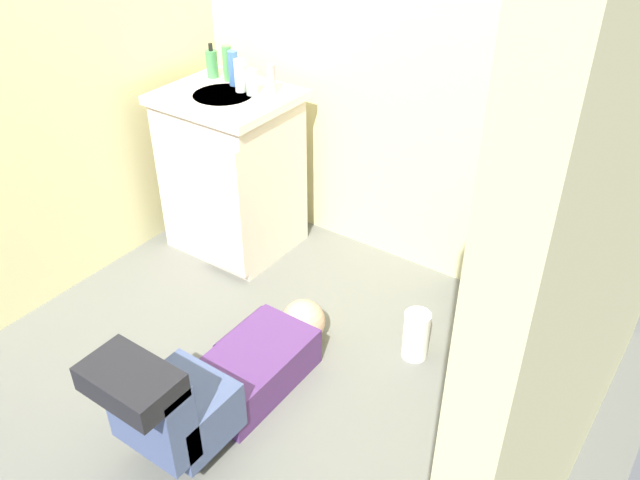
# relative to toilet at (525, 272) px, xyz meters

# --- Properties ---
(ground_plane) EXTENTS (2.71, 2.94, 0.04)m
(ground_plane) POSITION_rel_toilet_xyz_m (-0.76, -0.70, -0.39)
(ground_plane) COLOR slate
(wall_back) EXTENTS (2.37, 0.08, 2.40)m
(wall_back) POSITION_rel_toilet_xyz_m (-0.76, 0.31, 0.83)
(wall_back) COLOR beige
(wall_back) RESTS_ON ground_plane
(wall_left) EXTENTS (0.08, 1.94, 2.40)m
(wall_left) POSITION_rel_toilet_xyz_m (-1.90, -0.70, 0.83)
(wall_left) COLOR beige
(wall_left) RESTS_ON ground_plane
(wall_right) EXTENTS (0.08, 1.94, 2.40)m
(wall_right) POSITION_rel_toilet_xyz_m (0.39, -0.70, 0.83)
(wall_right) COLOR beige
(wall_right) RESTS_ON ground_plane
(toilet) EXTENTS (0.36, 0.46, 0.75)m
(toilet) POSITION_rel_toilet_xyz_m (0.00, 0.00, 0.00)
(toilet) COLOR silver
(toilet) RESTS_ON ground_plane
(vanity_cabinet) EXTENTS (0.60, 0.53, 0.82)m
(vanity_cabinet) POSITION_rel_toilet_xyz_m (-1.47, -0.10, 0.05)
(vanity_cabinet) COLOR beige
(vanity_cabinet) RESTS_ON ground_plane
(faucet) EXTENTS (0.02, 0.02, 0.10)m
(faucet) POSITION_rel_toilet_xyz_m (-1.47, 0.05, 0.50)
(faucet) COLOR silver
(faucet) RESTS_ON vanity_cabinet
(person_plumber) EXTENTS (0.39, 1.06, 0.52)m
(person_plumber) POSITION_rel_toilet_xyz_m (-0.75, -1.01, -0.19)
(person_plumber) COLOR #512D6B
(person_plumber) RESTS_ON ground_plane
(tissue_box) EXTENTS (0.22, 0.11, 0.10)m
(tissue_box) POSITION_rel_toilet_xyz_m (-0.05, 0.09, 0.43)
(tissue_box) COLOR silver
(tissue_box) RESTS_ON toilet
(toiletry_bag) EXTENTS (0.12, 0.09, 0.11)m
(toiletry_bag) POSITION_rel_toilet_xyz_m (0.10, 0.09, 0.44)
(toiletry_bag) COLOR #B22D3F
(toiletry_bag) RESTS_ON toilet
(soap_dispenser) EXTENTS (0.06, 0.06, 0.17)m
(soap_dispenser) POSITION_rel_toilet_xyz_m (-1.66, 0.03, 0.52)
(soap_dispenser) COLOR #458D4F
(soap_dispenser) RESTS_ON vanity_cabinet
(bottle_green) EXTENTS (0.04, 0.04, 0.17)m
(bottle_green) POSITION_rel_toilet_xyz_m (-1.57, 0.04, 0.54)
(bottle_green) COLOR #4E9D51
(bottle_green) RESTS_ON vanity_cabinet
(bottle_blue) EXTENTS (0.05, 0.05, 0.16)m
(bottle_blue) POSITION_rel_toilet_xyz_m (-1.51, 0.01, 0.53)
(bottle_blue) COLOR #406BB1
(bottle_blue) RESTS_ON vanity_cabinet
(bottle_white) EXTENTS (0.05, 0.05, 0.15)m
(bottle_white) POSITION_rel_toilet_xyz_m (-1.43, -0.03, 0.53)
(bottle_white) COLOR white
(bottle_white) RESTS_ON vanity_cabinet
(bottle_clear) EXTENTS (0.05, 0.05, 0.12)m
(bottle_clear) POSITION_rel_toilet_xyz_m (-1.36, -0.04, 0.51)
(bottle_clear) COLOR silver
(bottle_clear) RESTS_ON vanity_cabinet
(bottle_pink) EXTENTS (0.04, 0.04, 0.14)m
(bottle_pink) POSITION_rel_toilet_xyz_m (-1.29, 0.02, 0.52)
(bottle_pink) COLOR pink
(bottle_pink) RESTS_ON vanity_cabinet
(paper_towel_roll) EXTENTS (0.11, 0.11, 0.22)m
(paper_towel_roll) POSITION_rel_toilet_xyz_m (-0.30, -0.32, -0.26)
(paper_towel_roll) COLOR white
(paper_towel_roll) RESTS_ON ground_plane
(toilet_paper_roll) EXTENTS (0.11, 0.11, 0.10)m
(toilet_paper_roll) POSITION_rel_toilet_xyz_m (0.19, -0.67, -0.32)
(toilet_paper_roll) COLOR white
(toilet_paper_roll) RESTS_ON ground_plane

